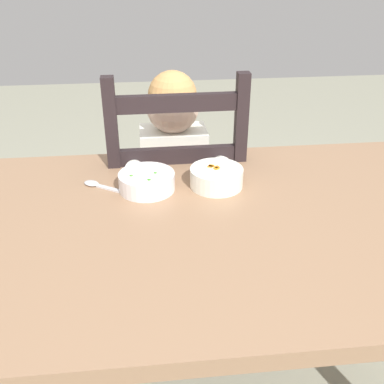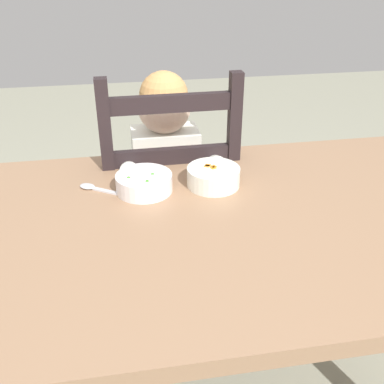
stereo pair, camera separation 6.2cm
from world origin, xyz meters
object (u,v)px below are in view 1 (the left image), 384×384
(dining_table, at_px, (200,254))
(spoon, at_px, (97,185))
(bowl_of_carrots, at_px, (216,177))
(bowl_of_peas, at_px, (147,181))
(dining_chair, at_px, (175,213))
(child_figure, at_px, (175,171))

(dining_table, xyz_separation_m, spoon, (-0.26, 0.20, 0.11))
(bowl_of_carrots, bearing_deg, dining_table, -110.99)
(bowl_of_peas, bearing_deg, dining_chair, 72.22)
(spoon, bearing_deg, bowl_of_peas, -13.11)
(spoon, bearing_deg, dining_chair, 49.05)
(dining_table, height_order, bowl_of_carrots, bowl_of_carrots)
(dining_table, bearing_deg, bowl_of_peas, 126.08)
(bowl_of_peas, xyz_separation_m, bowl_of_carrots, (0.19, 0.00, 0.00))
(bowl_of_carrots, distance_m, spoon, 0.33)
(child_figure, xyz_separation_m, spoon, (-0.23, -0.26, 0.10))
(dining_chair, height_order, spoon, dining_chair)
(spoon, bearing_deg, child_figure, 48.52)
(child_figure, height_order, bowl_of_carrots, child_figure)
(dining_chair, bearing_deg, bowl_of_peas, -107.78)
(dining_chair, height_order, bowl_of_carrots, dining_chair)
(dining_chair, relative_size, bowl_of_peas, 6.69)
(child_figure, height_order, bowl_of_peas, child_figure)
(child_figure, bearing_deg, bowl_of_peas, -108.00)
(spoon, bearing_deg, bowl_of_carrots, -5.52)
(child_figure, relative_size, bowl_of_carrots, 6.79)
(dining_table, distance_m, bowl_of_peas, 0.25)
(dining_table, bearing_deg, dining_chair, 93.52)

